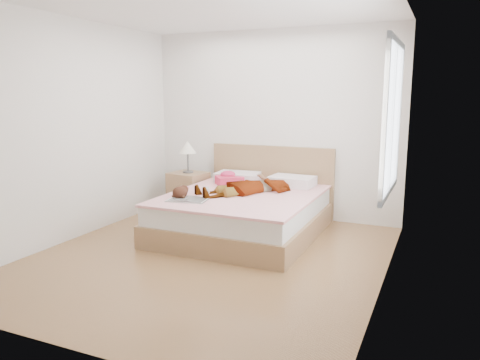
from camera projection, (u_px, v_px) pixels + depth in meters
The scene contains 11 objects.
ground at pixel (208, 257), 5.00m from camera, with size 4.00×4.00×0.00m, color #4E2F18.
woman at pixel (254, 184), 5.87m from camera, with size 0.56×1.49×0.21m, color white.
hair at pixel (229, 180), 6.52m from camera, with size 0.39×0.48×0.07m, color black.
phone at pixel (232, 172), 6.42m from camera, with size 0.04×0.08×0.01m, color silver.
room_shell at pixel (392, 119), 4.29m from camera, with size 4.00×4.00×4.00m.
bed at pixel (246, 211), 5.88m from camera, with size 1.80×2.08×1.00m.
towel at pixel (229, 179), 6.35m from camera, with size 0.44×0.43×0.18m.
magazine at pixel (188, 200), 5.40m from camera, with size 0.49×0.37×0.03m.
coffee_mug at pixel (206, 191), 5.69m from camera, with size 0.13×0.10×0.09m.
plush_toy at pixel (181, 192), 5.50m from camera, with size 0.19×0.28×0.15m.
nightstand at pixel (188, 190), 6.80m from camera, with size 0.55×0.50×1.06m.
Camera 1 is at (2.24, -4.22, 1.73)m, focal length 35.00 mm.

